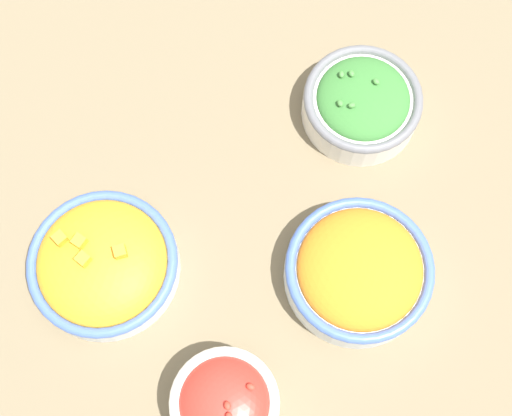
% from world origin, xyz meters
% --- Properties ---
extents(ground_plane, '(3.00, 3.00, 0.00)m').
position_xyz_m(ground_plane, '(0.00, 0.00, 0.00)').
color(ground_plane, '#75664C').
extents(bowl_broccoli, '(0.15, 0.15, 0.06)m').
position_xyz_m(bowl_broccoli, '(-0.18, 0.07, 0.03)').
color(bowl_broccoli, silver).
rests_on(bowl_broccoli, ground_plane).
extents(bowl_squash, '(0.17, 0.17, 0.07)m').
position_xyz_m(bowl_squash, '(0.13, -0.14, 0.03)').
color(bowl_squash, silver).
rests_on(bowl_squash, ground_plane).
extents(bowl_carrots, '(0.17, 0.17, 0.07)m').
position_xyz_m(bowl_carrots, '(0.02, 0.14, 0.03)').
color(bowl_carrots, silver).
rests_on(bowl_carrots, ground_plane).
extents(bowl_cherry_tomatoes, '(0.12, 0.12, 0.08)m').
position_xyz_m(bowl_cherry_tomatoes, '(0.22, 0.05, 0.04)').
color(bowl_cherry_tomatoes, silver).
rests_on(bowl_cherry_tomatoes, ground_plane).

